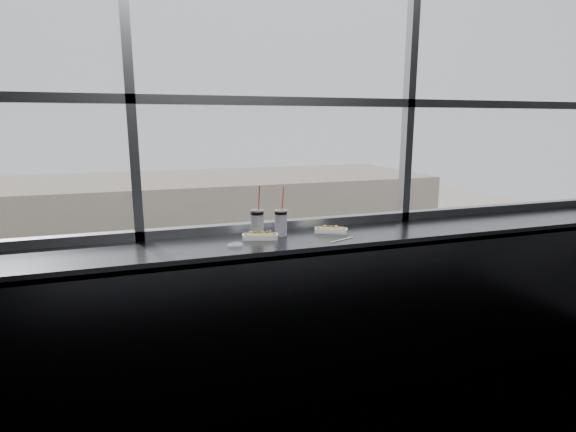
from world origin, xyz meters
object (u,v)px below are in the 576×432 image
object	(u,v)px
tree_left	(13,280)
tree_center	(168,262)
loose_straw	(342,240)
pedestrian_a	(79,301)
soda_cup_right	(281,221)
hotdog_tray_right	(331,230)
wrapper	(235,245)
hotdog_tray_left	(260,236)
soda_cup_left	(257,222)
car_far_c	(356,290)
car_near_c	(208,379)
car_far_b	(200,311)
pedestrian_b	(136,299)
car_near_e	(446,337)
tree_right	(300,252)
pedestrian_d	(286,284)
pedestrian_c	(235,286)

from	to	relation	value
tree_left	tree_center	distance (m)	9.50
loose_straw	pedestrian_a	bearing A→B (deg)	78.95
soda_cup_right	hotdog_tray_right	bearing A→B (deg)	-8.10
wrapper	hotdog_tray_left	bearing A→B (deg)	32.70
soda_cup_left	car_far_c	xyz separation A→B (m)	(13.44, 24.18, -11.04)
car_near_c	car_far_b	bearing A→B (deg)	-1.35
car_near_c	pedestrian_a	bearing A→B (deg)	32.81
wrapper	pedestrian_a	world-z (taller)	wrapper
soda_cup_left	pedestrian_a	distance (m)	30.80
tree_left	loose_straw	bearing A→B (deg)	-72.15
soda_cup_left	pedestrian_b	xyz separation A→B (m)	(-1.40, 27.29, -11.00)
pedestrian_a	car_near_e	bearing A→B (deg)	58.67
hotdog_tray_right	tree_right	xyz separation A→B (m)	(10.11, 28.24, -9.02)
pedestrian_d	pedestrian_b	bearing A→B (deg)	-91.64
car_far_b	tree_right	size ratio (longest dim) A/B	1.43
hotdog_tray_right	loose_straw	bearing A→B (deg)	-67.85
tree_left	soda_cup_left	bearing A→B (deg)	-72.92
soda_cup_right	tree_right	xyz separation A→B (m)	(10.46, 28.19, -9.10)
car_near_e	tree_center	bearing A→B (deg)	43.19
hotdog_tray_right	car_near_c	world-z (taller)	hotdog_tray_right
soda_cup_left	loose_straw	size ratio (longest dim) A/B	1.77
hotdog_tray_right	tree_center	distance (m)	29.58
loose_straw	tree_right	bearing A→B (deg)	48.45
car_near_e	car_near_c	size ratio (longest dim) A/B	0.99
soda_cup_right	pedestrian_c	distance (m)	30.23
tree_left	hotdog_tray_right	bearing A→B (deg)	-72.01
tree_center	loose_straw	bearing A→B (deg)	-90.67
loose_straw	tree_center	distance (m)	29.77
hotdog_tray_left	loose_straw	distance (m)	0.54
tree_left	wrapper	bearing A→B (deg)	-73.39
hotdog_tray_left	car_near_e	distance (m)	24.61
pedestrian_d	pedestrian_c	world-z (taller)	pedestrian_c
hotdog_tray_left	wrapper	world-z (taller)	hotdog_tray_left
pedestrian_b	pedestrian_a	size ratio (longest dim) A/B	1.06
car_near_c	car_far_c	bearing A→B (deg)	-51.93
wrapper	car_far_c	distance (m)	30.00
tree_center	pedestrian_a	bearing A→B (deg)	178.82
tree_center	car_far_b	bearing A→B (deg)	-68.11
tree_center	car_near_c	bearing A→B (deg)	-85.72
car_near_e	pedestrian_a	bearing A→B (deg)	52.33
pedestrian_a	tree_center	distance (m)	6.24
pedestrian_c	tree_right	world-z (taller)	tree_right
loose_straw	wrapper	bearing A→B (deg)	152.22
pedestrian_a	soda_cup_left	bearing A→B (deg)	10.04
car_near_e	tree_left	world-z (taller)	tree_left
car_far_c	tree_center	distance (m)	13.39
pedestrian_b	tree_right	world-z (taller)	tree_right
hotdog_tray_left	loose_straw	world-z (taller)	hotdog_tray_left
car_near_e	pedestrian_d	distance (m)	12.25
soda_cup_left	car_far_c	bearing A→B (deg)	60.93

